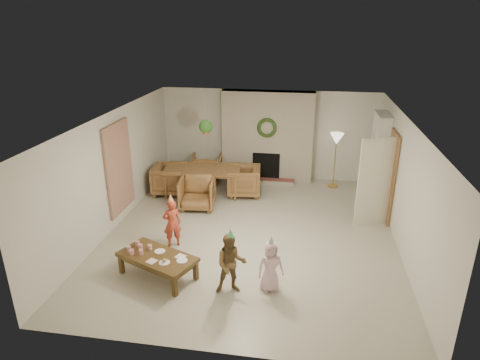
% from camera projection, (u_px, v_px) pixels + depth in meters
% --- Properties ---
extents(floor, '(7.00, 7.00, 0.00)m').
position_uv_depth(floor, '(251.00, 233.00, 9.01)').
color(floor, '#B7B29E').
rests_on(floor, ground).
extents(ceiling, '(7.00, 7.00, 0.00)m').
position_uv_depth(ceiling, '(252.00, 119.00, 8.11)').
color(ceiling, white).
rests_on(ceiling, wall_back).
extents(wall_back, '(7.00, 0.00, 7.00)m').
position_uv_depth(wall_back, '(268.00, 135.00, 11.78)').
color(wall_back, silver).
rests_on(wall_back, floor).
extents(wall_front, '(7.00, 0.00, 7.00)m').
position_uv_depth(wall_front, '(214.00, 276.00, 5.34)').
color(wall_front, silver).
rests_on(wall_front, floor).
extents(wall_left, '(0.00, 7.00, 7.00)m').
position_uv_depth(wall_left, '(113.00, 171.00, 9.01)').
color(wall_left, silver).
rests_on(wall_left, floor).
extents(wall_right, '(0.00, 7.00, 7.00)m').
position_uv_depth(wall_right, '(405.00, 188.00, 8.11)').
color(wall_right, silver).
rests_on(wall_right, floor).
extents(fireplace_mass, '(2.50, 0.40, 2.50)m').
position_uv_depth(fireplace_mass, '(267.00, 136.00, 11.60)').
color(fireplace_mass, '#4F2815').
rests_on(fireplace_mass, floor).
extents(fireplace_hearth, '(1.60, 0.30, 0.12)m').
position_uv_depth(fireplace_hearth, '(265.00, 181.00, 11.71)').
color(fireplace_hearth, maroon).
rests_on(fireplace_hearth, floor).
extents(fireplace_firebox, '(0.75, 0.12, 0.75)m').
position_uv_depth(fireplace_firebox, '(266.00, 166.00, 11.72)').
color(fireplace_firebox, black).
rests_on(fireplace_firebox, floor).
extents(fireplace_wreath, '(0.54, 0.10, 0.54)m').
position_uv_depth(fireplace_wreath, '(267.00, 128.00, 11.28)').
color(fireplace_wreath, '#244118').
rests_on(fireplace_wreath, fireplace_mass).
extents(floor_lamp_base, '(0.28, 0.28, 0.03)m').
position_uv_depth(floor_lamp_base, '(333.00, 186.00, 11.49)').
color(floor_lamp_base, gold).
rests_on(floor_lamp_base, floor).
extents(floor_lamp_post, '(0.03, 0.03, 1.35)m').
position_uv_depth(floor_lamp_post, '(335.00, 162.00, 11.24)').
color(floor_lamp_post, gold).
rests_on(floor_lamp_post, floor).
extents(floor_lamp_shade, '(0.36, 0.36, 0.30)m').
position_uv_depth(floor_lamp_shade, '(337.00, 139.00, 11.01)').
color(floor_lamp_shade, beige).
rests_on(floor_lamp_shade, floor_lamp_post).
extents(bookshelf_carcass, '(0.30, 1.00, 2.20)m').
position_uv_depth(bookshelf_carcass, '(378.00, 158.00, 10.31)').
color(bookshelf_carcass, white).
rests_on(bookshelf_carcass, floor).
extents(bookshelf_shelf_a, '(0.30, 0.92, 0.03)m').
position_uv_depth(bookshelf_shelf_a, '(374.00, 182.00, 10.55)').
color(bookshelf_shelf_a, white).
rests_on(bookshelf_shelf_a, bookshelf_carcass).
extents(bookshelf_shelf_b, '(0.30, 0.92, 0.03)m').
position_uv_depth(bookshelf_shelf_b, '(376.00, 167.00, 10.40)').
color(bookshelf_shelf_b, white).
rests_on(bookshelf_shelf_b, bookshelf_carcass).
extents(bookshelf_shelf_c, '(0.30, 0.92, 0.03)m').
position_uv_depth(bookshelf_shelf_c, '(378.00, 152.00, 10.26)').
color(bookshelf_shelf_c, white).
rests_on(bookshelf_shelf_c, bookshelf_carcass).
extents(bookshelf_shelf_d, '(0.30, 0.92, 0.03)m').
position_uv_depth(bookshelf_shelf_d, '(380.00, 136.00, 10.11)').
color(bookshelf_shelf_d, white).
rests_on(bookshelf_shelf_d, bookshelf_carcass).
extents(books_row_lower, '(0.20, 0.40, 0.24)m').
position_uv_depth(books_row_lower, '(375.00, 179.00, 10.36)').
color(books_row_lower, maroon).
rests_on(books_row_lower, bookshelf_shelf_a).
extents(books_row_mid, '(0.20, 0.44, 0.24)m').
position_uv_depth(books_row_mid, '(376.00, 161.00, 10.40)').
color(books_row_mid, navy).
rests_on(books_row_mid, bookshelf_shelf_b).
extents(books_row_upper, '(0.20, 0.36, 0.22)m').
position_uv_depth(books_row_upper, '(378.00, 148.00, 10.12)').
color(books_row_upper, '#A28E22').
rests_on(books_row_upper, bookshelf_shelf_c).
extents(door_frame, '(0.05, 0.86, 2.04)m').
position_uv_depth(door_frame, '(390.00, 177.00, 9.31)').
color(door_frame, brown).
rests_on(door_frame, floor).
extents(door_leaf, '(0.77, 0.32, 2.00)m').
position_uv_depth(door_leaf, '(375.00, 183.00, 9.02)').
color(door_leaf, beige).
rests_on(door_leaf, floor).
extents(curtain_panel, '(0.06, 1.20, 2.00)m').
position_uv_depth(curtain_panel, '(119.00, 168.00, 9.19)').
color(curtain_panel, tan).
rests_on(curtain_panel, wall_left).
extents(dining_table, '(2.07, 1.29, 0.69)m').
position_uv_depth(dining_table, '(202.00, 181.00, 10.90)').
color(dining_table, brown).
rests_on(dining_table, floor).
extents(dining_chair_near, '(0.90, 0.92, 0.76)m').
position_uv_depth(dining_chair_near, '(197.00, 193.00, 10.09)').
color(dining_chair_near, brown).
rests_on(dining_chair_near, floor).
extents(dining_chair_far, '(0.90, 0.92, 0.76)m').
position_uv_depth(dining_chair_far, '(207.00, 169.00, 11.69)').
color(dining_chair_far, brown).
rests_on(dining_chair_far, floor).
extents(dining_chair_left, '(0.92, 0.90, 0.76)m').
position_uv_depth(dining_chair_left, '(170.00, 179.00, 10.93)').
color(dining_chair_left, brown).
rests_on(dining_chair_left, floor).
extents(dining_chair_right, '(0.92, 0.90, 0.76)m').
position_uv_depth(dining_chair_right, '(244.00, 181.00, 10.83)').
color(dining_chair_right, brown).
rests_on(dining_chair_right, floor).
extents(hanging_plant_cord, '(0.01, 0.01, 0.70)m').
position_uv_depth(hanging_plant_cord, '(205.00, 117.00, 9.81)').
color(hanging_plant_cord, tan).
rests_on(hanging_plant_cord, ceiling).
extents(hanging_plant_pot, '(0.16, 0.16, 0.12)m').
position_uv_depth(hanging_plant_pot, '(206.00, 132.00, 9.93)').
color(hanging_plant_pot, '#AA5237').
rests_on(hanging_plant_pot, hanging_plant_cord).
extents(hanging_plant_foliage, '(0.32, 0.32, 0.32)m').
position_uv_depth(hanging_plant_foliage, '(206.00, 127.00, 9.89)').
color(hanging_plant_foliage, '#234D19').
rests_on(hanging_plant_foliage, hanging_plant_pot).
extents(coffee_table_top, '(1.54, 1.18, 0.06)m').
position_uv_depth(coffee_table_top, '(157.00, 257.00, 7.37)').
color(coffee_table_top, '#523B1B').
rests_on(coffee_table_top, floor).
extents(coffee_table_apron, '(1.40, 1.04, 0.09)m').
position_uv_depth(coffee_table_apron, '(158.00, 261.00, 7.40)').
color(coffee_table_apron, '#523B1B').
rests_on(coffee_table_apron, floor).
extents(coffee_leg_fl, '(0.10, 0.10, 0.36)m').
position_uv_depth(coffee_leg_fl, '(121.00, 264.00, 7.54)').
color(coffee_leg_fl, '#523B1B').
rests_on(coffee_leg_fl, floor).
extents(coffee_leg_fr, '(0.10, 0.10, 0.36)m').
position_uv_depth(coffee_leg_fr, '(175.00, 287.00, 6.91)').
color(coffee_leg_fr, '#523B1B').
rests_on(coffee_leg_fr, floor).
extents(coffee_leg_bl, '(0.10, 0.10, 0.36)m').
position_uv_depth(coffee_leg_bl, '(144.00, 251.00, 7.98)').
color(coffee_leg_bl, '#523B1B').
rests_on(coffee_leg_bl, floor).
extents(coffee_leg_br, '(0.10, 0.10, 0.36)m').
position_uv_depth(coffee_leg_br, '(196.00, 271.00, 7.35)').
color(coffee_leg_br, '#523B1B').
rests_on(coffee_leg_br, floor).
extents(cup_a, '(0.10, 0.10, 0.10)m').
position_uv_depth(cup_a, '(129.00, 249.00, 7.48)').
color(cup_a, white).
rests_on(cup_a, coffee_table_top).
extents(cup_b, '(0.10, 0.10, 0.10)m').
position_uv_depth(cup_b, '(137.00, 244.00, 7.65)').
color(cup_b, white).
rests_on(cup_b, coffee_table_top).
extents(cup_c, '(0.10, 0.10, 0.10)m').
position_uv_depth(cup_c, '(132.00, 252.00, 7.38)').
color(cup_c, white).
rests_on(cup_c, coffee_table_top).
extents(cup_d, '(0.10, 0.10, 0.10)m').
position_uv_depth(cup_d, '(140.00, 247.00, 7.54)').
color(cup_d, white).
rests_on(cup_d, coffee_table_top).
extents(cup_e, '(0.10, 0.10, 0.10)m').
position_uv_depth(cup_e, '(141.00, 252.00, 7.37)').
color(cup_e, white).
rests_on(cup_e, coffee_table_top).
extents(cup_f, '(0.10, 0.10, 0.10)m').
position_uv_depth(cup_f, '(150.00, 247.00, 7.54)').
color(cup_f, white).
rests_on(cup_f, coffee_table_top).
extents(plate_a, '(0.25, 0.25, 0.01)m').
position_uv_depth(plate_a, '(160.00, 251.00, 7.48)').
color(plate_a, white).
rests_on(plate_a, coffee_table_top).
extents(plate_b, '(0.25, 0.25, 0.01)m').
position_uv_depth(plate_b, '(164.00, 262.00, 7.14)').
color(plate_b, white).
rests_on(plate_b, coffee_table_top).
extents(plate_c, '(0.25, 0.25, 0.01)m').
position_uv_depth(plate_c, '(182.00, 260.00, 7.20)').
color(plate_c, white).
rests_on(plate_c, coffee_table_top).
extents(food_scoop, '(0.10, 0.10, 0.07)m').
position_uv_depth(food_scoop, '(164.00, 260.00, 7.12)').
color(food_scoop, tan).
rests_on(food_scoop, plate_b).
extents(napkin_left, '(0.21, 0.21, 0.01)m').
position_uv_depth(napkin_left, '(152.00, 261.00, 7.18)').
color(napkin_left, '#FBB9C5').
rests_on(napkin_left, coffee_table_top).
extents(napkin_right, '(0.21, 0.21, 0.01)m').
position_uv_depth(napkin_right, '(181.00, 256.00, 7.32)').
color(napkin_right, '#FBB9C5').
rests_on(napkin_right, coffee_table_top).
extents(child_red, '(0.43, 0.38, 1.00)m').
position_uv_depth(child_red, '(172.00, 223.00, 8.35)').
color(child_red, '#B53B26').
rests_on(child_red, floor).
extents(party_hat_red, '(0.15, 0.15, 0.19)m').
position_uv_depth(party_hat_red, '(171.00, 198.00, 8.15)').
color(party_hat_red, '#E6B64C').
rests_on(party_hat_red, child_red).
extents(child_plaid, '(0.60, 0.51, 1.07)m').
position_uv_depth(child_plaid, '(231.00, 264.00, 6.91)').
color(child_plaid, '#973B29').
rests_on(child_plaid, floor).
extents(party_hat_plaid, '(0.14, 0.14, 0.17)m').
position_uv_depth(party_hat_plaid, '(231.00, 233.00, 6.70)').
color(party_hat_plaid, '#55C673').
rests_on(party_hat_plaid, child_plaid).
extents(child_pink, '(0.52, 0.44, 0.91)m').
position_uv_depth(child_pink, '(270.00, 266.00, 6.99)').
color(child_pink, '#F1C1D0').
rests_on(child_pink, floor).
extents(party_hat_pink, '(0.14, 0.14, 0.16)m').
position_uv_depth(party_hat_pink, '(271.00, 240.00, 6.81)').
color(party_hat_pink, '#ADABB2').
rests_on(party_hat_pink, child_pink).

